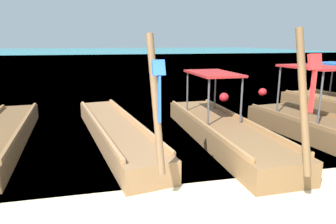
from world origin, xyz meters
The scene contains 7 objects.
sea_water centered at (0.00, 62.13, 0.00)m, with size 120.00×120.00×0.00m, color teal.
longtail_boat_violet_ribbon centered at (-4.07, 5.18, 0.26)m, with size 1.48×6.46×2.66m.
longtail_boat_blue_ribbon centered at (-1.25, 4.90, 0.27)m, with size 2.09×6.47×2.73m.
longtail_boat_red_ribbon centered at (1.49, 4.28, 0.32)m, with size 1.44×6.26×2.81m.
longtail_boat_green_ribbon centered at (4.19, 3.67, 0.33)m, with size 2.05×5.66×2.35m.
mooring_buoy_near centered at (3.63, 9.16, 0.21)m, with size 0.41×0.41×0.41m.
mooring_buoy_far centered at (6.01, 10.08, 0.20)m, with size 0.39×0.39×0.39m.
Camera 1 is at (-1.55, -2.80, 2.59)m, focal length 31.96 mm.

